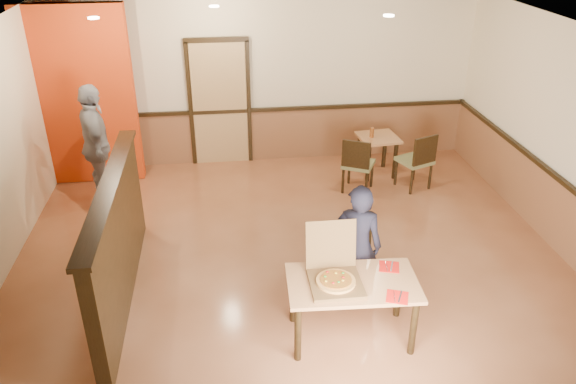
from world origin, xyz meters
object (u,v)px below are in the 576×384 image
object	(u,v)px
main_table	(352,290)
pizza_box	(335,276)
side_chair_right	(418,159)
condiment	(372,133)
side_table	(377,146)
diner_chair	(354,257)
side_chair_left	(357,163)
diner	(357,246)
passerby	(97,146)

from	to	relation	value
main_table	pizza_box	xyz separation A→B (m)	(-0.18, 0.02, 0.18)
side_chair_right	pizza_box	xyz separation A→B (m)	(-1.97, -3.21, 0.26)
main_table	condiment	size ratio (longest dim) A/B	8.23
side_chair_right	side_table	world-z (taller)	side_chair_right
main_table	side_table	world-z (taller)	main_table
diner_chair	side_chair_left	distance (m)	2.60
main_table	diner	bearing A→B (deg)	75.48
main_table	pizza_box	size ratio (longest dim) A/B	2.20
condiment	diner	bearing A→B (deg)	-107.38
main_table	diner_chair	size ratio (longest dim) A/B	1.49
main_table	diner	world-z (taller)	diner
side_chair_left	pizza_box	bearing A→B (deg)	99.95
diner_chair	condiment	xyz separation A→B (m)	(1.01, 3.10, 0.26)
side_table	pizza_box	xyz separation A→B (m)	(-1.50, -3.83, 0.27)
passerby	diner	bearing A→B (deg)	-147.81
side_table	condiment	bearing A→B (deg)	-169.79
main_table	diner_chair	xyz separation A→B (m)	(0.19, 0.72, -0.10)
side_chair_right	diner	bearing A→B (deg)	36.55
side_chair_left	side_chair_right	size ratio (longest dim) A/B	0.98
side_table	passerby	xyz separation A→B (m)	(-4.34, -0.44, 0.41)
side_table	diner	distance (m)	3.47
pizza_box	condiment	size ratio (longest dim) A/B	3.73
diner	condiment	world-z (taller)	diner
side_chair_right	passerby	size ratio (longest dim) A/B	0.51
main_table	diner_chair	bearing A→B (deg)	78.25
diner_chair	side_table	world-z (taller)	diner_chair
main_table	side_table	bearing A→B (deg)	73.97
main_table	diner	distance (m)	0.62
side_chair_left	diner_chair	bearing A→B (deg)	103.05
side_chair_left	pizza_box	xyz separation A→B (m)	(-1.01, -3.22, 0.28)
main_table	side_chair_right	bearing A→B (deg)	63.84
condiment	side_chair_left	bearing A→B (deg)	-121.68
diner_chair	condiment	bearing A→B (deg)	75.77
main_table	side_chair_left	distance (m)	3.34
side_chair_left	diner	world-z (taller)	diner
side_chair_left	condiment	xyz separation A→B (m)	(0.36, 0.59, 0.25)
side_chair_left	side_chair_right	bearing A→B (deg)	-152.78
side_chair_left	side_table	xyz separation A→B (m)	(0.48, 0.61, 0.00)
side_chair_left	side_table	size ratio (longest dim) A/B	1.33
diner_chair	side_table	xyz separation A→B (m)	(1.13, 3.12, 0.01)
main_table	passerby	xyz separation A→B (m)	(-3.03, 3.40, 0.32)
side_chair_right	pizza_box	world-z (taller)	pizza_box
side_table	diner	xyz separation A→B (m)	(-1.14, -3.27, 0.24)
side_table	condiment	size ratio (longest dim) A/B	4.16
side_chair_left	side_table	bearing A→B (deg)	-100.82
diner	condiment	distance (m)	3.41
side_chair_right	diner	size ratio (longest dim) A/B	0.63
pizza_box	diner_chair	bearing A→B (deg)	62.58
side_chair_left	side_chair_right	xyz separation A→B (m)	(0.96, -0.00, 0.01)
passerby	condiment	world-z (taller)	passerby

